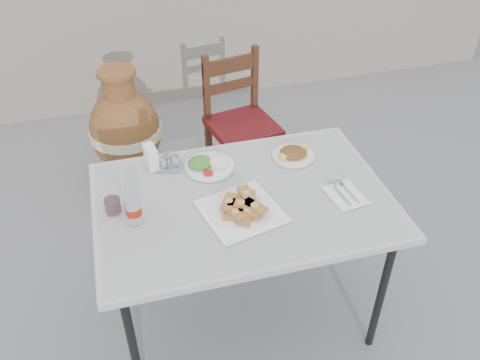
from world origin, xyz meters
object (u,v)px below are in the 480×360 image
object	(u,v)px
salad_chopped_plate	(293,154)
napkin_holder	(151,157)
soda_can	(133,209)
cola_glass	(112,203)
salad_rice_plate	(209,164)
chair	(240,122)
cafe_table	(243,207)
condiment_caddy	(170,163)
pide_plate	(241,206)
terracotta_urn	(126,132)

from	to	relation	value
salad_chopped_plate	napkin_holder	size ratio (longest dim) A/B	1.83
soda_can	cola_glass	distance (m)	0.11
salad_rice_plate	chair	xyz separation A→B (m)	(0.39, 0.83, -0.32)
cafe_table	salad_chopped_plate	distance (m)	0.39
cafe_table	chair	size ratio (longest dim) A/B	1.43
cafe_table	condiment_caddy	bearing A→B (deg)	130.70
soda_can	napkin_holder	xyz separation A→B (m)	(0.12, 0.35, -0.01)
salad_chopped_plate	pide_plate	bearing A→B (deg)	-138.37
pide_plate	terracotta_urn	xyz separation A→B (m)	(-0.37, 1.39, -0.42)
salad_chopped_plate	napkin_holder	xyz separation A→B (m)	(-0.65, 0.11, 0.04)
cola_glass	salad_chopped_plate	bearing A→B (deg)	10.57
condiment_caddy	cola_glass	bearing A→B (deg)	-139.36
pide_plate	salad_rice_plate	xyz separation A→B (m)	(-0.06, 0.33, -0.01)
napkin_holder	pide_plate	bearing A→B (deg)	-62.84
pide_plate	salad_rice_plate	bearing A→B (deg)	99.52
salad_rice_plate	salad_chopped_plate	distance (m)	0.40
cafe_table	salad_chopped_plate	xyz separation A→B (m)	(0.32, 0.22, 0.07)
napkin_holder	terracotta_urn	world-z (taller)	napkin_holder
terracotta_urn	soda_can	bearing A→B (deg)	-92.29
chair	cafe_table	bearing A→B (deg)	-115.89
cafe_table	salad_chopped_plate	bearing A→B (deg)	35.37
salad_chopped_plate	condiment_caddy	xyz separation A→B (m)	(-0.57, 0.08, 0.01)
terracotta_urn	napkin_holder	bearing A→B (deg)	-85.94
soda_can	cola_glass	xyz separation A→B (m)	(-0.08, 0.08, -0.01)
salad_chopped_plate	cafe_table	bearing A→B (deg)	-144.63
cafe_table	terracotta_urn	distance (m)	1.41
salad_rice_plate	salad_chopped_plate	xyz separation A→B (m)	(0.40, -0.03, -0.00)
cafe_table	cola_glass	size ratio (longest dim) A/B	12.23
cola_glass	napkin_holder	distance (m)	0.33
soda_can	terracotta_urn	size ratio (longest dim) A/B	0.15
pide_plate	napkin_holder	distance (m)	0.52
cafe_table	terracotta_urn	size ratio (longest dim) A/B	1.57
cafe_table	soda_can	size ratio (longest dim) A/B	10.63
pide_plate	terracotta_urn	world-z (taller)	pide_plate
soda_can	terracotta_urn	xyz separation A→B (m)	(0.05, 1.32, -0.45)
cafe_table	cola_glass	xyz separation A→B (m)	(-0.54, 0.06, 0.10)
salad_rice_plate	cafe_table	bearing A→B (deg)	-70.61
cafe_table	salad_rice_plate	xyz separation A→B (m)	(-0.09, 0.25, 0.07)
salad_rice_plate	cola_glass	bearing A→B (deg)	-157.60
condiment_caddy	chair	xyz separation A→B (m)	(0.56, 0.77, -0.33)
cafe_table	cola_glass	world-z (taller)	cola_glass
salad_chopped_plate	chair	xyz separation A→B (m)	(-0.01, 0.85, -0.32)
salad_chopped_plate	napkin_holder	bearing A→B (deg)	170.64
napkin_holder	cola_glass	bearing A→B (deg)	-135.91
pide_plate	salad_rice_plate	world-z (taller)	pide_plate
napkin_holder	chair	bearing A→B (deg)	40.19
napkin_holder	terracotta_urn	bearing A→B (deg)	84.97
salad_rice_plate	napkin_holder	world-z (taller)	napkin_holder
terracotta_urn	pide_plate	bearing A→B (deg)	-74.93
pide_plate	chair	bearing A→B (deg)	73.87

